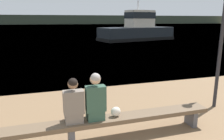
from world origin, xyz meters
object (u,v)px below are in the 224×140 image
person_right (95,99)px  bench_main (71,127)px  shopping_bag (116,112)px  person_left (74,103)px  deck_lamp_post (222,35)px  tugboat_red (137,31)px

person_right → bench_main: bearing=179.9°
shopping_bag → person_right: bearing=-176.8°
person_left → shopping_bag: size_ratio=4.35×
person_right → deck_lamp_post: size_ratio=0.29×
person_right → shopping_bag: (0.46, 0.03, -0.36)m
bench_main → tugboat_red: bearing=63.4°
shopping_bag → deck_lamp_post: bearing=13.0°
bench_main → person_left: person_left is taller
person_right → shopping_bag: person_right is taller
tugboat_red → deck_lamp_post: bearing=149.4°
person_left → person_right: size_ratio=0.93×
person_left → person_right: bearing=-0.3°
shopping_bag → deck_lamp_post: (3.44, 0.80, 1.58)m
deck_lamp_post → person_right: bearing=-168.1°
person_left → deck_lamp_post: deck_lamp_post is taller
shopping_bag → tugboat_red: bearing=65.4°
bench_main → person_left: 0.52m
bench_main → deck_lamp_post: deck_lamp_post is taller
tugboat_red → deck_lamp_post: (-6.77, -21.55, 0.99)m
shopping_bag → person_left: bearing=-178.6°
bench_main → deck_lamp_post: (4.44, 0.82, 1.78)m
bench_main → person_right: 0.78m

